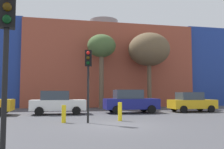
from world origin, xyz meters
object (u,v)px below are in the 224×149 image
parked_car_1 (57,103)px  bollard_yellow_1 (64,114)px  parked_car_2 (130,101)px  bare_tree_0 (149,50)px  traffic_light_island (88,69)px  traffic_light_near_left (6,35)px  bollard_yellow_0 (120,112)px  parked_car_3 (191,102)px  bare_tree_1 (102,48)px

parked_car_1 → bollard_yellow_1: parked_car_1 is taller
parked_car_2 → bare_tree_0: 9.03m
parked_car_2 → traffic_light_island: traffic_light_island is taller
traffic_light_island → traffic_light_near_left: bearing=-7.3°
bare_tree_0 → bollard_yellow_0: (-6.05, -11.22, -5.86)m
parked_car_2 → bollard_yellow_1: size_ratio=4.52×
bollard_yellow_0 → parked_car_3: bearing=34.3°
traffic_light_island → bare_tree_1: bearing=179.4°
traffic_light_near_left → bare_tree_1: 20.52m
bare_tree_0 → bollard_yellow_1: bearing=-129.1°
bollard_yellow_0 → parked_car_1: bearing=125.4°
traffic_light_island → parked_car_2: bearing=157.2°
bollard_yellow_1 → traffic_light_near_left: bearing=-99.7°
parked_car_2 → parked_car_3: parked_car_2 is taller
traffic_light_near_left → bollard_yellow_1: size_ratio=4.14×
traffic_light_island → parked_car_1: bearing=-151.4°
parked_car_2 → parked_car_1: bearing=-180.0°
parked_car_1 → bollard_yellow_0: size_ratio=3.80×
bollard_yellow_1 → bollard_yellow_0: bearing=3.9°
parked_car_2 → bollard_yellow_0: 5.64m
parked_car_3 → bare_tree_1: bearing=138.9°
parked_car_3 → bare_tree_1: bare_tree_1 is taller
traffic_light_island → bollard_yellow_0: size_ratio=3.69×
parked_car_1 → parked_car_3: 11.33m
parked_car_2 → traffic_light_near_left: size_ratio=1.09×
traffic_light_near_left → bollard_yellow_1: (1.37, 8.04, -2.47)m
parked_car_2 → traffic_light_island: (-4.09, -5.87, 2.02)m
parked_car_3 → bare_tree_0: 8.34m
bare_tree_0 → bare_tree_1: bearing=179.8°
traffic_light_island → bare_tree_0: bearing=158.0°
bare_tree_0 → bare_tree_1: (-5.35, 0.02, 0.04)m
traffic_light_near_left → traffic_light_island: (2.66, 7.60, 0.01)m
parked_car_1 → parked_car_2: parked_car_2 is taller
traffic_light_near_left → bare_tree_1: bearing=153.7°
parked_car_1 → traffic_light_near_left: 13.65m
parked_car_2 → traffic_light_near_left: traffic_light_near_left is taller
parked_car_3 → bollard_yellow_1: parked_car_3 is taller
traffic_light_island → bollard_yellow_0: bearing=120.5°
bollard_yellow_1 → traffic_light_island: bearing=-18.7°
bare_tree_0 → bollard_yellow_0: bearing=-118.3°
parked_car_2 → bollard_yellow_1: 7.66m
parked_car_1 → traffic_light_island: bearing=-73.5°
parked_car_2 → parked_car_3: (5.50, -0.00, -0.10)m
bollard_yellow_1 → bare_tree_0: bearing=50.9°
parked_car_2 → bollard_yellow_1: bearing=-134.8°
bare_tree_1 → bollard_yellow_0: bearing=-93.6°
parked_car_2 → traffic_light_near_left: (-6.76, -13.46, 2.01)m
traffic_light_island → bollard_yellow_1: traffic_light_island is taller
traffic_light_near_left → bare_tree_0: bare_tree_0 is taller
bare_tree_1 → bollard_yellow_0: bare_tree_1 is taller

